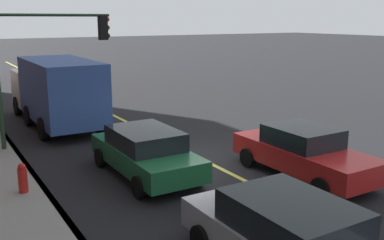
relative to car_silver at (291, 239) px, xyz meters
name	(u,v)px	position (x,y,z in m)	size (l,w,h in m)	color
ground	(202,159)	(6.68, -2.35, -0.77)	(200.00, 200.00, 0.00)	black
curb_edge	(42,187)	(6.68, 2.86, -0.69)	(80.00, 0.16, 0.15)	slate
lane_stripe_center	(202,159)	(6.68, -2.35, -0.76)	(80.00, 0.16, 0.01)	#D8CC4C
car_silver	(291,239)	(0.00, 0.00, 0.00)	(4.71, 1.99, 1.50)	#A8AAB2
car_green	(145,151)	(6.26, -0.09, -0.02)	(4.49, 1.98, 1.42)	#1E6038
car_red	(303,152)	(3.81, -4.08, -0.02)	(4.65, 1.95, 1.49)	red
truck_blue	(56,90)	(14.12, 0.46, 0.80)	(7.82, 2.54, 2.93)	silver
traffic_light_mast	(46,51)	(10.90, 1.50, 2.70)	(0.28, 4.14, 5.01)	#1E3823
fire_hydrant	(23,181)	(6.37, 3.38, -0.30)	(0.24, 0.24, 0.94)	red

